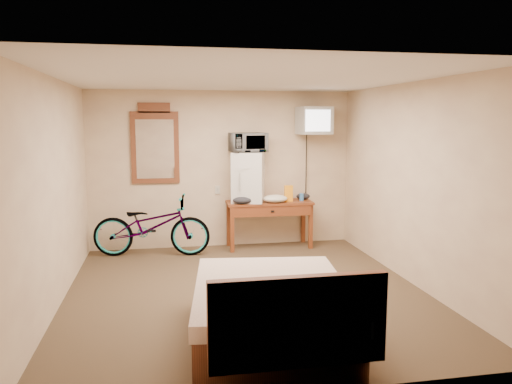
# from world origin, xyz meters

# --- Properties ---
(room) EXTENTS (4.60, 4.64, 2.50)m
(room) POSITION_xyz_m (-0.00, 0.00, 1.25)
(room) COLOR #433421
(room) RESTS_ON ground
(desk) EXTENTS (1.37, 0.55, 0.75)m
(desk) POSITION_xyz_m (0.72, 2.00, 0.63)
(desk) COLOR maroon
(desk) RESTS_ON floor
(mini_fridge) EXTENTS (0.60, 0.58, 0.79)m
(mini_fridge) POSITION_xyz_m (0.38, 2.05, 1.14)
(mini_fridge) COLOR silver
(mini_fridge) RESTS_ON desk
(microwave) EXTENTS (0.60, 0.46, 0.30)m
(microwave) POSITION_xyz_m (0.38, 2.05, 1.69)
(microwave) COLOR silver
(microwave) RESTS_ON mini_fridge
(snack_bag) EXTENTS (0.13, 0.08, 0.26)m
(snack_bag) POSITION_xyz_m (1.02, 1.98, 0.88)
(snack_bag) COLOR orange
(snack_bag) RESTS_ON desk
(blue_cup) EXTENTS (0.07, 0.07, 0.12)m
(blue_cup) POSITION_xyz_m (1.25, 2.00, 0.81)
(blue_cup) COLOR #3875BF
(blue_cup) RESTS_ON desk
(cloth_cream) EXTENTS (0.39, 0.30, 0.12)m
(cloth_cream) POSITION_xyz_m (0.79, 1.91, 0.81)
(cloth_cream) COLOR beige
(cloth_cream) RESTS_ON desk
(cloth_dark_a) EXTENTS (0.30, 0.22, 0.11)m
(cloth_dark_a) POSITION_xyz_m (0.26, 1.87, 0.81)
(cloth_dark_a) COLOR black
(cloth_dark_a) RESTS_ON desk
(cloth_dark_b) EXTENTS (0.23, 0.18, 0.10)m
(cloth_dark_b) POSITION_xyz_m (1.31, 2.13, 0.80)
(cloth_dark_b) COLOR black
(cloth_dark_b) RESTS_ON desk
(crt_television) EXTENTS (0.53, 0.61, 0.43)m
(crt_television) POSITION_xyz_m (1.44, 2.02, 2.03)
(crt_television) COLOR black
(crt_television) RESTS_ON room
(wall_mirror) EXTENTS (0.74, 0.04, 1.25)m
(wall_mirror) POSITION_xyz_m (-1.05, 2.27, 1.66)
(wall_mirror) COLOR brown
(wall_mirror) RESTS_ON room
(bicycle) EXTENTS (1.82, 0.86, 0.92)m
(bicycle) POSITION_xyz_m (-1.13, 1.86, 0.46)
(bicycle) COLOR black
(bicycle) RESTS_ON floor
(bed) EXTENTS (1.61, 2.01, 0.90)m
(bed) POSITION_xyz_m (0.02, -1.38, 0.30)
(bed) COLOR brown
(bed) RESTS_ON floor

